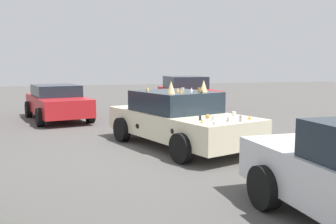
# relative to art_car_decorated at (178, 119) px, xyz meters

# --- Properties ---
(ground_plane) EXTENTS (60.00, 60.00, 0.00)m
(ground_plane) POSITION_rel_art_car_decorated_xyz_m (-0.04, -0.01, -0.71)
(ground_plane) COLOR #514F4C
(art_car_decorated) EXTENTS (4.79, 3.07, 1.70)m
(art_car_decorated) POSITION_rel_art_car_decorated_xyz_m (0.00, 0.00, 0.00)
(art_car_decorated) COLOR beige
(art_car_decorated) RESTS_ON ground
(parked_sedan_behind_left) EXTENTS (4.38, 2.57, 1.32)m
(parked_sedan_behind_left) POSITION_rel_art_car_decorated_xyz_m (5.69, 2.96, -0.03)
(parked_sedan_behind_left) COLOR red
(parked_sedan_behind_left) RESTS_ON ground
(parked_sedan_row_back_center) EXTENTS (4.51, 2.22, 1.55)m
(parked_sedan_row_back_center) POSITION_rel_art_car_decorated_xyz_m (7.08, -2.76, 0.06)
(parked_sedan_row_back_center) COLOR red
(parked_sedan_row_back_center) RESTS_ON ground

